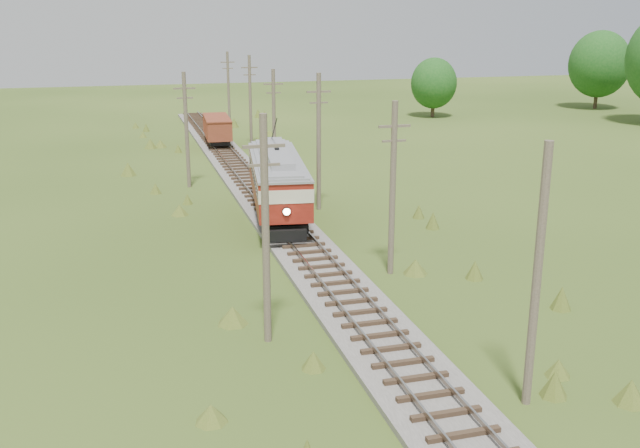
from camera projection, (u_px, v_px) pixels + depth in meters
name	position (u px, v px, depth m)	size (l,w,h in m)	color
railbed_main	(263.00, 199.00, 49.66)	(3.60, 96.00, 0.57)	#605B54
streetcar	(277.00, 177.00, 44.51)	(4.81, 13.23, 5.99)	black
gondola	(217.00, 128.00, 70.39)	(2.83, 7.48, 2.44)	black
gravel_pile	(266.00, 158.00, 62.55)	(3.07, 3.25, 1.12)	gray
utility_pole_r_1	(537.00, 279.00, 22.48)	(0.30, 0.30, 8.80)	brown
utility_pole_r_2	(393.00, 187.00, 34.55)	(1.60, 0.30, 8.60)	brown
utility_pole_r_3	(319.00, 141.00, 46.49)	(1.60, 0.30, 9.00)	brown
utility_pole_r_4	(274.00, 120.00, 58.55)	(1.60, 0.30, 8.40)	brown
utility_pole_r_5	(250.00, 100.00, 70.60)	(1.60, 0.30, 8.90)	brown
utility_pole_r_6	(229.00, 89.00, 82.60)	(1.60, 0.30, 8.70)	brown
utility_pole_l_a	(266.00, 229.00, 26.99)	(1.60, 0.30, 9.00)	brown
utility_pole_l_b	(186.00, 129.00, 52.87)	(1.60, 0.30, 8.60)	brown
tree_right_5	(599.00, 64.00, 99.55)	(8.40, 8.40, 10.82)	#38281C
tree_mid_b	(434.00, 83.00, 91.46)	(5.88, 5.88, 7.57)	#38281C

